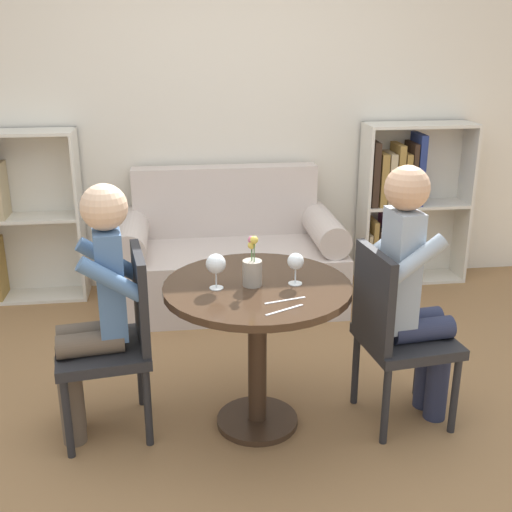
% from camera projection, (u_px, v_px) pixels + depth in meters
% --- Properties ---
extents(ground_plane, '(16.00, 16.00, 0.00)m').
position_uv_depth(ground_plane, '(257.00, 423.00, 3.18)').
color(ground_plane, olive).
extents(back_wall, '(5.20, 0.05, 2.70)m').
position_uv_depth(back_wall, '(222.00, 102.00, 4.56)').
color(back_wall, silver).
rests_on(back_wall, ground_plane).
extents(round_table, '(0.87, 0.87, 0.74)m').
position_uv_depth(round_table, '(257.00, 317.00, 2.99)').
color(round_table, '#382619').
rests_on(round_table, ground_plane).
extents(couch, '(1.54, 0.80, 0.92)m').
position_uv_depth(couch, '(229.00, 259.00, 4.51)').
color(couch, beige).
rests_on(couch, ground_plane).
extents(bookshelf_left, '(0.81, 0.28, 1.20)m').
position_uv_depth(bookshelf_left, '(7.00, 218.00, 4.49)').
color(bookshelf_left, silver).
rests_on(bookshelf_left, ground_plane).
extents(bookshelf_right, '(0.81, 0.28, 1.20)m').
position_uv_depth(bookshelf_right, '(401.00, 208.00, 4.83)').
color(bookshelf_right, silver).
rests_on(bookshelf_right, ground_plane).
extents(chair_left, '(0.47, 0.47, 0.90)m').
position_uv_depth(chair_left, '(117.00, 336.00, 2.99)').
color(chair_left, '#232326').
rests_on(chair_left, ground_plane).
extents(chair_right, '(0.47, 0.47, 0.90)m').
position_uv_depth(chair_right, '(394.00, 329.00, 3.05)').
color(chair_right, '#232326').
rests_on(chair_right, ground_plane).
extents(person_left, '(0.45, 0.38, 1.22)m').
position_uv_depth(person_left, '(95.00, 306.00, 2.91)').
color(person_left, brown).
rests_on(person_left, ground_plane).
extents(person_right, '(0.44, 0.37, 1.28)m').
position_uv_depth(person_right, '(413.00, 291.00, 3.02)').
color(person_right, '#282D47').
rests_on(person_right, ground_plane).
extents(wine_glass_left, '(0.09, 0.09, 0.16)m').
position_uv_depth(wine_glass_left, '(216.00, 265.00, 2.85)').
color(wine_glass_left, white).
rests_on(wine_glass_left, round_table).
extents(wine_glass_right, '(0.08, 0.08, 0.15)m').
position_uv_depth(wine_glass_right, '(296.00, 262.00, 2.90)').
color(wine_glass_right, white).
rests_on(wine_glass_right, round_table).
extents(flower_vase, '(0.09, 0.09, 0.24)m').
position_uv_depth(flower_vase, '(252.00, 269.00, 2.90)').
color(flower_vase, '#9E9384').
rests_on(flower_vase, round_table).
extents(knife_left_setting, '(0.19, 0.06, 0.00)m').
position_uv_depth(knife_left_setting, '(285.00, 300.00, 2.76)').
color(knife_left_setting, silver).
rests_on(knife_left_setting, round_table).
extents(fork_left_setting, '(0.17, 0.10, 0.00)m').
position_uv_depth(fork_left_setting, '(284.00, 310.00, 2.66)').
color(fork_left_setting, silver).
rests_on(fork_left_setting, round_table).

